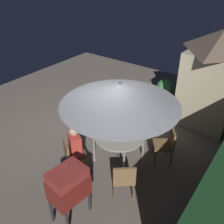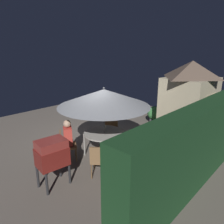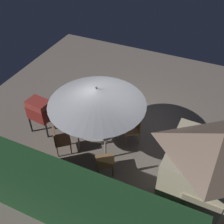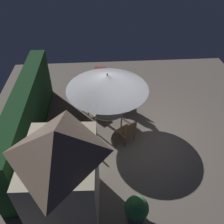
{
  "view_description": "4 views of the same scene",
  "coord_description": "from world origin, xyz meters",
  "px_view_note": "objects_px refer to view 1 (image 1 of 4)",
  "views": [
    {
      "loc": [
        4.52,
        3.63,
        4.36
      ],
      "look_at": [
        0.2,
        0.46,
        1.08
      ],
      "focal_mm": 39.78,
      "sensor_mm": 36.0,
      "label": 1
    },
    {
      "loc": [
        4.69,
        5.21,
        3.23
      ],
      "look_at": [
        0.01,
        0.75,
        1.27
      ],
      "focal_mm": 33.8,
      "sensor_mm": 36.0,
      "label": 2
    },
    {
      "loc": [
        -2.27,
        6.07,
        6.3
      ],
      "look_at": [
        0.22,
        0.57,
        1.14
      ],
      "focal_mm": 43.93,
      "sensor_mm": 36.0,
      "label": 3
    },
    {
      "loc": [
        -5.91,
        1.21,
        5.87
      ],
      "look_at": [
        -0.04,
        0.8,
        1.05
      ],
      "focal_mm": 37.53,
      "sensor_mm": 36.0,
      "label": 4
    }
  ],
  "objects_px": {
    "chair_far_side": "(124,177)",
    "chair_toward_hedge": "(167,143)",
    "chair_near_shed": "(72,154)",
    "person_in_red": "(75,144)",
    "patio_table": "(119,136)",
    "bbq_grill": "(68,185)",
    "patio_umbrella": "(120,94)",
    "potted_plant_by_shed": "(165,89)",
    "chair_toward_house": "(120,118)",
    "garden_shed": "(215,77)"
  },
  "relations": [
    {
      "from": "bbq_grill",
      "to": "person_in_red",
      "type": "xyz_separation_m",
      "value": [
        -0.99,
        -0.78,
        -0.06
      ]
    },
    {
      "from": "patio_table",
      "to": "person_in_red",
      "type": "xyz_separation_m",
      "value": [
        0.93,
        -0.58,
        0.08
      ]
    },
    {
      "from": "patio_table",
      "to": "chair_far_side",
      "type": "xyz_separation_m",
      "value": [
        0.9,
        0.74,
        -0.19
      ]
    },
    {
      "from": "bbq_grill",
      "to": "person_in_red",
      "type": "height_order",
      "value": "person_in_red"
    },
    {
      "from": "chair_toward_house",
      "to": "chair_near_shed",
      "type": "bearing_deg",
      "value": -0.26
    },
    {
      "from": "potted_plant_by_shed",
      "to": "chair_toward_hedge",
      "type": "bearing_deg",
      "value": 26.51
    },
    {
      "from": "garden_shed",
      "to": "patio_table",
      "type": "relative_size",
      "value": 2.23
    },
    {
      "from": "chair_far_side",
      "to": "person_in_red",
      "type": "xyz_separation_m",
      "value": [
        0.03,
        -1.32,
        0.26
      ]
    },
    {
      "from": "patio_umbrella",
      "to": "chair_near_shed",
      "type": "xyz_separation_m",
      "value": [
        1.01,
        -0.62,
        -1.33
      ]
    },
    {
      "from": "patio_table",
      "to": "bbq_grill",
      "type": "relative_size",
      "value": 1.05
    },
    {
      "from": "patio_table",
      "to": "chair_far_side",
      "type": "height_order",
      "value": "chair_far_side"
    },
    {
      "from": "chair_near_shed",
      "to": "chair_far_side",
      "type": "relative_size",
      "value": 1.0
    },
    {
      "from": "chair_toward_house",
      "to": "potted_plant_by_shed",
      "type": "bearing_deg",
      "value": 177.36
    },
    {
      "from": "chair_near_shed",
      "to": "person_in_red",
      "type": "bearing_deg",
      "value": 148.27
    },
    {
      "from": "garden_shed",
      "to": "patio_table",
      "type": "distance_m",
      "value": 3.48
    },
    {
      "from": "bbq_grill",
      "to": "chair_toward_hedge",
      "type": "relative_size",
      "value": 1.33
    },
    {
      "from": "bbq_grill",
      "to": "chair_toward_hedge",
      "type": "distance_m",
      "value": 2.72
    },
    {
      "from": "chair_toward_hedge",
      "to": "potted_plant_by_shed",
      "type": "distance_m",
      "value": 3.25
    },
    {
      "from": "patio_table",
      "to": "chair_toward_house",
      "type": "xyz_separation_m",
      "value": [
        -0.93,
        -0.61,
        -0.19
      ]
    },
    {
      "from": "chair_toward_house",
      "to": "person_in_red",
      "type": "height_order",
      "value": "person_in_red"
    },
    {
      "from": "bbq_grill",
      "to": "potted_plant_by_shed",
      "type": "distance_m",
      "value": 5.56
    },
    {
      "from": "garden_shed",
      "to": "chair_far_side",
      "type": "height_order",
      "value": "garden_shed"
    },
    {
      "from": "chair_toward_hedge",
      "to": "person_in_red",
      "type": "distance_m",
      "value": 2.24
    },
    {
      "from": "patio_table",
      "to": "chair_toward_hedge",
      "type": "distance_m",
      "value": 1.19
    },
    {
      "from": "patio_table",
      "to": "chair_toward_hedge",
      "type": "height_order",
      "value": "chair_toward_hedge"
    },
    {
      "from": "chair_far_side",
      "to": "chair_toward_hedge",
      "type": "height_order",
      "value": "same"
    },
    {
      "from": "bbq_grill",
      "to": "chair_toward_hedge",
      "type": "xyz_separation_m",
      "value": [
        -2.6,
        0.76,
        -0.33
      ]
    },
    {
      "from": "patio_table",
      "to": "chair_near_shed",
      "type": "bearing_deg",
      "value": -31.73
    },
    {
      "from": "chair_near_shed",
      "to": "person_in_red",
      "type": "xyz_separation_m",
      "value": [
        -0.07,
        0.05,
        0.26
      ]
    },
    {
      "from": "patio_umbrella",
      "to": "chair_toward_hedge",
      "type": "relative_size",
      "value": 3.03
    },
    {
      "from": "patio_umbrella",
      "to": "chair_far_side",
      "type": "xyz_separation_m",
      "value": [
        0.9,
        0.74,
        -1.33
      ]
    },
    {
      "from": "bbq_grill",
      "to": "chair_far_side",
      "type": "height_order",
      "value": "bbq_grill"
    },
    {
      "from": "chair_near_shed",
      "to": "potted_plant_by_shed",
      "type": "xyz_separation_m",
      "value": [
        -4.59,
        0.13,
        -0.09
      ]
    },
    {
      "from": "patio_umbrella",
      "to": "chair_near_shed",
      "type": "bearing_deg",
      "value": -31.73
    },
    {
      "from": "patio_umbrella",
      "to": "person_in_red",
      "type": "bearing_deg",
      "value": -31.73
    },
    {
      "from": "bbq_grill",
      "to": "chair_toward_house",
      "type": "height_order",
      "value": "bbq_grill"
    },
    {
      "from": "chair_near_shed",
      "to": "chair_toward_house",
      "type": "xyz_separation_m",
      "value": [
        -1.93,
        0.01,
        0.0
      ]
    },
    {
      "from": "garden_shed",
      "to": "chair_far_side",
      "type": "xyz_separation_m",
      "value": [
        4.1,
        -0.43,
        -0.92
      ]
    },
    {
      "from": "chair_toward_hedge",
      "to": "person_in_red",
      "type": "relative_size",
      "value": 0.71
    },
    {
      "from": "chair_toward_hedge",
      "to": "person_in_red",
      "type": "height_order",
      "value": "person_in_red"
    },
    {
      "from": "patio_table",
      "to": "person_in_red",
      "type": "distance_m",
      "value": 1.1
    },
    {
      "from": "chair_far_side",
      "to": "chair_toward_hedge",
      "type": "bearing_deg",
      "value": 172.27
    },
    {
      "from": "garden_shed",
      "to": "chair_toward_house",
      "type": "relative_size",
      "value": 3.14
    },
    {
      "from": "patio_table",
      "to": "chair_toward_hedge",
      "type": "relative_size",
      "value": 1.41
    },
    {
      "from": "chair_near_shed",
      "to": "garden_shed",
      "type": "bearing_deg",
      "value": 156.87
    },
    {
      "from": "garden_shed",
      "to": "patio_table",
      "type": "bearing_deg",
      "value": -20.15
    },
    {
      "from": "patio_table",
      "to": "potted_plant_by_shed",
      "type": "height_order",
      "value": "potted_plant_by_shed"
    },
    {
      "from": "patio_umbrella",
      "to": "person_in_red",
      "type": "relative_size",
      "value": 2.16
    },
    {
      "from": "bbq_grill",
      "to": "chair_far_side",
      "type": "relative_size",
      "value": 1.33
    },
    {
      "from": "patio_table",
      "to": "chair_near_shed",
      "type": "height_order",
      "value": "chair_near_shed"
    }
  ]
}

